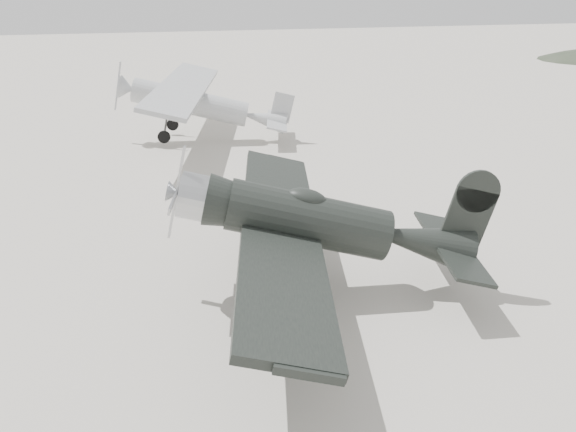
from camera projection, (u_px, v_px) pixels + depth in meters
The scene contains 3 objects.
ground at pixel (246, 343), 13.58m from camera, with size 160.00×160.00×0.00m, color #ACA599.
lowwing_monoplane at pixel (323, 224), 15.06m from camera, with size 8.67×12.05×3.87m.
highwing_monoplane at pixel (198, 99), 29.04m from camera, with size 9.12×12.76×3.60m.
Camera 1 is at (-1.49, -11.18, 8.24)m, focal length 35.00 mm.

